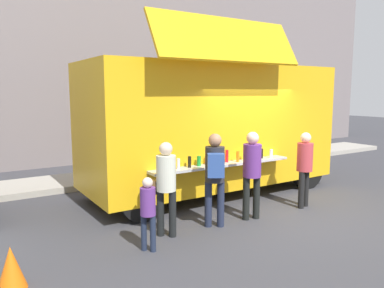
% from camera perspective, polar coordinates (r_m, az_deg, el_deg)
% --- Properties ---
extents(ground_plane, '(60.00, 60.00, 0.00)m').
position_cam_1_polar(ground_plane, '(7.94, 13.38, -10.24)').
color(ground_plane, '#38383D').
extents(curb_strip, '(28.00, 1.60, 0.15)m').
position_cam_1_polar(curb_strip, '(10.29, -24.91, -6.15)').
color(curb_strip, '#9E998E').
rests_on(curb_strip, ground).
extents(building_behind, '(32.00, 2.40, 7.75)m').
position_cam_1_polar(building_behind, '(14.09, -23.90, 13.06)').
color(building_behind, slate).
rests_on(building_behind, ground).
extents(food_truck_main, '(6.05, 2.84, 3.92)m').
position_cam_1_polar(food_truck_main, '(9.03, 3.01, 2.95)').
color(food_truck_main, gold).
rests_on(food_truck_main, ground).
extents(traffic_cone_orange, '(0.36, 0.36, 0.55)m').
position_cam_1_polar(traffic_cone_orange, '(5.40, -25.76, -16.55)').
color(traffic_cone_orange, orange).
rests_on(traffic_cone_orange, ground).
extents(trash_bin, '(0.60, 0.60, 0.92)m').
position_cam_1_polar(trash_bin, '(13.70, 12.05, -0.60)').
color(trash_bin, '#2F633B').
rests_on(trash_bin, ground).
extents(customer_front_ordering, '(0.35, 0.35, 1.70)m').
position_cam_1_polar(customer_front_ordering, '(7.25, 9.09, -3.55)').
color(customer_front_ordering, black).
rests_on(customer_front_ordering, ground).
extents(customer_mid_with_backpack, '(0.49, 0.55, 1.71)m').
position_cam_1_polar(customer_mid_with_backpack, '(6.73, 3.50, -4.07)').
color(customer_mid_with_backpack, '#1E243A').
rests_on(customer_mid_with_backpack, ground).
extents(customer_rear_waiting, '(0.47, 0.47, 1.62)m').
position_cam_1_polar(customer_rear_waiting, '(6.34, -4.08, -5.62)').
color(customer_rear_waiting, black).
rests_on(customer_rear_waiting, ground).
extents(customer_extra_browsing, '(0.33, 0.33, 1.61)m').
position_cam_1_polar(customer_extra_browsing, '(8.27, 16.73, -2.77)').
color(customer_extra_browsing, black).
rests_on(customer_extra_browsing, ground).
extents(child_near_queue, '(0.24, 0.24, 1.16)m').
position_cam_1_polar(child_near_queue, '(5.85, -6.70, -9.53)').
color(child_near_queue, '#1C253A').
rests_on(child_near_queue, ground).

